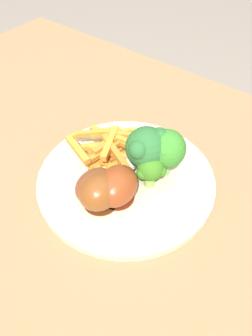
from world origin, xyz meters
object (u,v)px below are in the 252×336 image
Objects in this scene: dining_table at (92,223)px; broccoli_floret_front at (166,148)px; broccoli_floret_back at (149,148)px; dinner_plate at (126,179)px; broccoli_floret_middle at (151,167)px; chicken_drumstick_far at (98,185)px; chicken_drumstick_near at (118,184)px; carrot_fries_pile at (107,148)px; chicken_drumstick_extra at (102,189)px.

broccoli_floret_front reaches higher than dining_table.
broccoli_floret_back is (-0.07, -0.07, 0.18)m from dining_table.
broccoli_floret_back is at bearing -130.02° from dinner_plate.
broccoli_floret_middle is at bearing -148.63° from dining_table.
broccoli_floret_middle is at bearing -125.96° from chicken_drumstick_far.
chicken_drumstick_near is at bearing 82.33° from broccoli_floret_back.
chicken_drumstick_far is (0.03, 0.08, -0.03)m from broccoli_floret_back.
carrot_fries_pile is (0.09, -0.01, -0.02)m from broccoli_floret_middle.
chicken_drumstick_near and chicken_drumstick_extra have the same top height.
chicken_drumstick_far is at bearing 34.76° from chicken_drumstick_near.
broccoli_floret_front is 1.41× the size of broccoli_floret_middle.
broccoli_floret_back reaches higher than chicken_drumstick_far.
broccoli_floret_middle is (-0.08, -0.05, 0.16)m from dining_table.
broccoli_floret_back is 0.08m from carrot_fries_pile.
broccoli_floret_front is 0.03m from broccoli_floret_back.
carrot_fries_pile is (0.05, -0.02, 0.03)m from dinner_plate.
chicken_drumstick_far is 0.01m from chicken_drumstick_extra.
broccoli_floret_front is (-0.04, -0.04, 0.06)m from dinner_plate.
broccoli_floret_back is (-0.02, -0.03, 0.06)m from dinner_plate.
broccoli_floret_front is at bearing -110.71° from chicken_drumstick_extra.
broccoli_floret_back is 0.72× the size of chicken_drumstick_extra.
chicken_drumstick_extra is (0.01, 0.02, -0.00)m from chicken_drumstick_near.
chicken_drumstick_extra reaches higher than chicken_drumstick_far.
chicken_drumstick_near is at bearing 141.01° from carrot_fries_pile.
chicken_drumstick_near is at bearing -145.24° from chicken_drumstick_far.
carrot_fries_pile is 0.08m from chicken_drumstick_near.
broccoli_floret_front is at bearing -117.13° from chicken_drumstick_far.
carrot_fries_pile is 0.09m from chicken_drumstick_extra.
broccoli_floret_middle reaches higher than dining_table.
dining_table is 13.35× the size of broccoli_floret_front.
broccoli_floret_back is 0.68× the size of chicken_drumstick_near.
carrot_fries_pile is at bearing -3.45° from broccoli_floret_middle.
broccoli_floret_back is 0.72× the size of chicken_drumstick_far.
dinner_plate is at bearing 49.98° from broccoli_floret_back.
dining_table is at bearing 94.50° from carrot_fries_pile.
dinner_plate is 0.06m from chicken_drumstick_far.
chicken_drumstick_far is at bearing 79.50° from dinner_plate.
chicken_drumstick_extra is at bearing 154.44° from chicken_drumstick_far.
chicken_drumstick_far is at bearing 161.46° from dining_table.
chicken_drumstick_far is at bearing 68.01° from broccoli_floret_back.
carrot_fries_pile is at bearing 16.70° from broccoli_floret_front.
chicken_drumstick_extra is (-0.05, 0.02, 0.15)m from dining_table.
dining_table is at bearing 43.94° from broccoli_floret_front.
chicken_drumstick_far is (-0.04, 0.01, 0.14)m from dining_table.
chicken_drumstick_far reaches higher than carrot_fries_pile.
dinner_plate is 0.06m from broccoli_floret_middle.
dining_table is 8.00× the size of carrot_fries_pile.
chicken_drumstick_far is at bearing 62.87° from broccoli_floret_front.
broccoli_floret_front is at bearing -163.30° from carrot_fries_pile.
broccoli_floret_front is 0.64× the size of chicken_drumstick_near.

